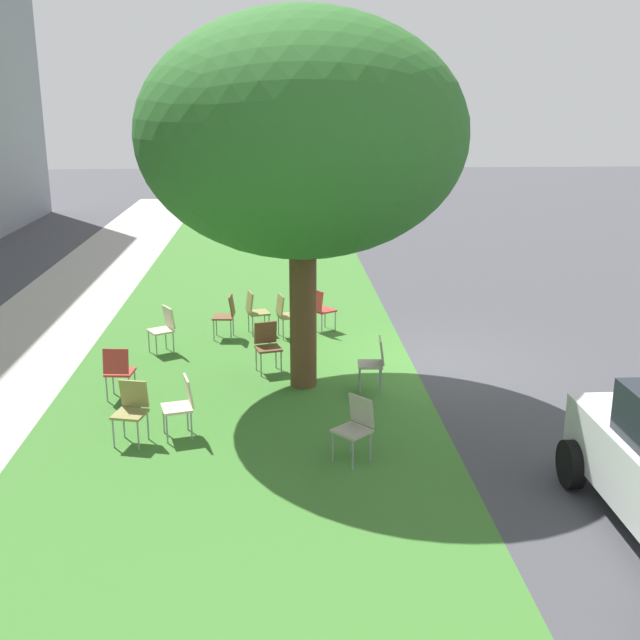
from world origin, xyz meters
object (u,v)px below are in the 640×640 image
at_px(street_tree, 302,136).
at_px(chair_8, 285,312).
at_px(chair_4, 227,313).
at_px(chair_9, 375,360).
at_px(chair_10, 118,369).
at_px(chair_6, 255,309).
at_px(chair_3, 356,424).
at_px(chair_0, 164,326).
at_px(chair_2, 132,407).
at_px(chair_5, 321,307).
at_px(chair_7, 182,402).
at_px(chair_1, 267,343).

relative_size(street_tree, chair_8, 6.78).
bearing_deg(chair_4, chair_9, -139.10).
bearing_deg(chair_10, chair_6, -30.68).
xyz_separation_m(chair_6, chair_9, (-3.25, -2.03, 0.00)).
bearing_deg(chair_3, chair_0, 33.72).
relative_size(chair_2, chair_4, 1.00).
relative_size(street_tree, chair_9, 6.78).
relative_size(chair_3, chair_6, 1.00).
distance_m(chair_6, chair_8, 0.67).
xyz_separation_m(chair_5, chair_7, (-5.03, 2.24, 0.00)).
distance_m(street_tree, chair_1, 3.67).
relative_size(chair_1, chair_8, 1.00).
height_order(chair_6, chair_9, same).
distance_m(chair_2, chair_3, 3.13).
xyz_separation_m(chair_2, chair_8, (4.80, -2.18, 0.00)).
height_order(chair_0, chair_10, same).
distance_m(chair_4, chair_7, 4.67).
bearing_deg(chair_1, chair_6, 6.83).
bearing_deg(chair_9, chair_6, 32.03).
bearing_deg(chair_6, chair_7, 169.58).
bearing_deg(chair_4, chair_2, 167.95).
bearing_deg(chair_7, chair_9, -60.36).
height_order(chair_7, chair_9, same).
bearing_deg(chair_7, chair_4, -4.35).
bearing_deg(street_tree, chair_1, 40.04).
distance_m(chair_4, chair_8, 1.16).
bearing_deg(chair_10, street_tree, -80.38).
relative_size(chair_0, chair_10, 1.00).
height_order(chair_0, chair_3, same).
height_order(chair_0, chair_1, same).
bearing_deg(chair_3, chair_9, -12.50).
distance_m(chair_7, chair_9, 3.38).
relative_size(street_tree, chair_1, 6.78).
relative_size(chair_0, chair_9, 1.00).
distance_m(chair_1, chair_7, 2.92).
bearing_deg(chair_2, chair_6, -17.28).
height_order(chair_0, chair_7, same).
xyz_separation_m(chair_2, chair_7, (0.14, -0.67, 0.00)).
xyz_separation_m(chair_1, chair_4, (1.99, 0.82, 0.00)).
height_order(street_tree, chair_0, street_tree).
relative_size(chair_1, chair_9, 1.00).
relative_size(chair_9, chair_10, 1.00).
height_order(chair_2, chair_10, same).
distance_m(chair_3, chair_10, 4.23).
bearing_deg(chair_3, street_tree, 11.75).
bearing_deg(chair_6, chair_1, -173.17).
bearing_deg(chair_9, chair_8, 25.53).
xyz_separation_m(chair_5, chair_9, (-3.35, -0.70, 0.00)).
xyz_separation_m(chair_1, chair_10, (-1.22, 2.33, 0.00)).
relative_size(chair_1, chair_4, 1.00).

